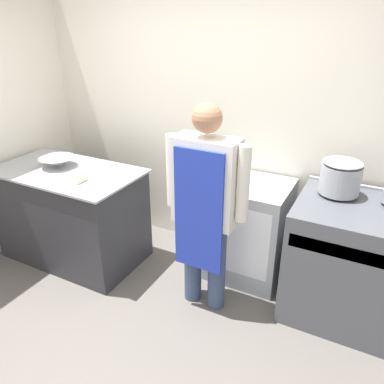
{
  "coord_description": "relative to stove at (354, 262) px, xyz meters",
  "views": [
    {
      "loc": [
        1.34,
        -1.49,
        2.15
      ],
      "look_at": [
        0.11,
        0.89,
        0.91
      ],
      "focal_mm": 35.0,
      "sensor_mm": 36.0,
      "label": 1
    }
  ],
  "objects": [
    {
      "name": "ground_plane",
      "position": [
        -1.35,
        -1.18,
        -0.47
      ],
      "size": [
        14.0,
        14.0,
        0.0
      ],
      "primitive_type": "plane",
      "color": "#5B5651"
    },
    {
      "name": "wall_back",
      "position": [
        -1.35,
        0.47,
        0.88
      ],
      "size": [
        8.0,
        0.05,
        2.7
      ],
      "color": "silver",
      "rests_on": "ground_plane"
    },
    {
      "name": "wall_left",
      "position": [
        -3.24,
        -0.18,
        0.88
      ],
      "size": [
        0.05,
        8.0,
        2.7
      ],
      "color": "silver",
      "rests_on": "ground_plane"
    },
    {
      "name": "prep_counter",
      "position": [
        -2.48,
        -0.39,
        -0.01
      ],
      "size": [
        1.36,
        0.77,
        0.91
      ],
      "color": "#2D2D33",
      "rests_on": "ground_plane"
    },
    {
      "name": "stove",
      "position": [
        0.0,
        0.0,
        0.0
      ],
      "size": [
        0.94,
        0.78,
        0.95
      ],
      "color": "#4C4F56",
      "rests_on": "ground_plane"
    },
    {
      "name": "fridge_unit",
      "position": [
        -0.91,
        0.12,
        -0.02
      ],
      "size": [
        0.69,
        0.6,
        0.89
      ],
      "color": "#93999E",
      "rests_on": "ground_plane"
    },
    {
      "name": "person_cook",
      "position": [
        -1.06,
        -0.43,
        0.47
      ],
      "size": [
        0.65,
        0.24,
        1.66
      ],
      "color": "#38476B",
      "rests_on": "ground_plane"
    },
    {
      "name": "mixing_bowl",
      "position": [
        -2.61,
        -0.35,
        0.48
      ],
      "size": [
        0.33,
        0.33,
        0.09
      ],
      "color": "#9EA0A8",
      "rests_on": "prep_counter"
    },
    {
      "name": "plastic_tub",
      "position": [
        -2.21,
        -0.54,
        0.48
      ],
      "size": [
        0.12,
        0.12,
        0.08
      ],
      "color": "silver",
      "rests_on": "prep_counter"
    },
    {
      "name": "stock_pot",
      "position": [
        -0.21,
        0.14,
        0.62
      ],
      "size": [
        0.3,
        0.3,
        0.27
      ],
      "color": "#9EA0A8",
      "rests_on": "stove"
    }
  ]
}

